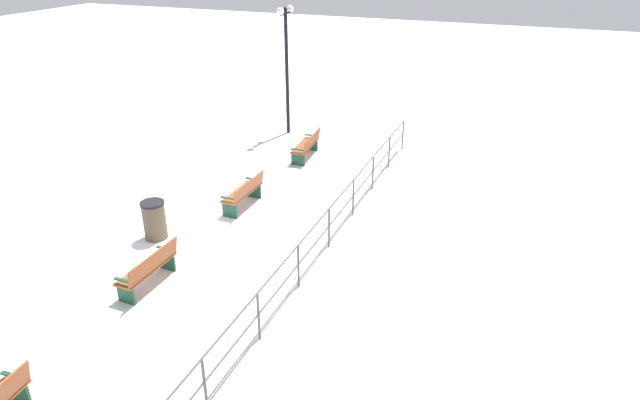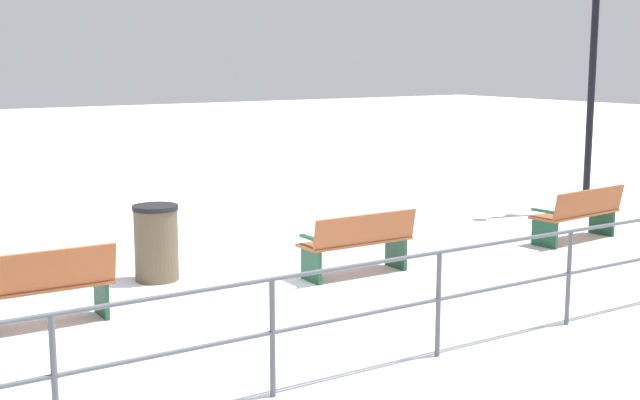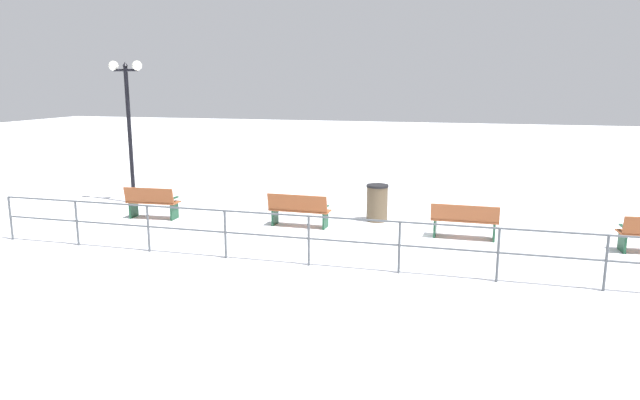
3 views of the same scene
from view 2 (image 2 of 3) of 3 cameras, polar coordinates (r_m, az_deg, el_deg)
ground_plane at (r=10.34m, az=-6.85°, el=-6.58°), size 80.00×80.00×0.00m
bench_nearest at (r=13.91m, az=16.87°, el=-0.86°), size 0.71×1.72×0.85m
bench_second at (r=11.24m, az=2.57°, el=-2.81°), size 0.55×1.57×0.86m
bench_third at (r=9.56m, az=-18.17°, el=-5.49°), size 0.54×1.58×0.88m
lamppost_near at (r=16.47m, az=17.75°, el=9.75°), size 0.26×1.07×4.59m
waterfront_railing at (r=7.72m, az=2.73°, el=-6.67°), size 0.05×16.47×1.05m
trash_bin at (r=11.22m, az=-10.84°, el=-2.80°), size 0.59×0.59×0.98m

